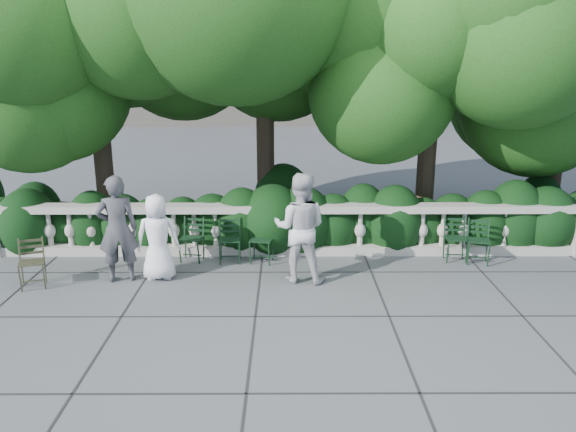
{
  "coord_description": "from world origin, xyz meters",
  "views": [
    {
      "loc": [
        -0.04,
        -8.65,
        3.72
      ],
      "look_at": [
        0.0,
        1.0,
        1.0
      ],
      "focal_mm": 35.0,
      "sensor_mm": 36.0,
      "label": 1
    }
  ],
  "objects_px": {
    "chair_b": "(190,263)",
    "chair_e": "(477,266)",
    "person_woman_grey": "(117,229)",
    "person_casual_man": "(300,228)",
    "chair_c": "(260,265)",
    "chair_f": "(456,263)",
    "chair_d": "(230,265)",
    "person_businessman": "(158,237)",
    "chair_weathered": "(34,291)"
  },
  "relations": [
    {
      "from": "chair_c",
      "to": "person_businessman",
      "type": "height_order",
      "value": "person_businessman"
    },
    {
      "from": "chair_b",
      "to": "person_casual_man",
      "type": "distance_m",
      "value": 2.4
    },
    {
      "from": "chair_e",
      "to": "person_casual_man",
      "type": "relative_size",
      "value": 0.44
    },
    {
      "from": "chair_b",
      "to": "person_casual_man",
      "type": "relative_size",
      "value": 0.44
    },
    {
      "from": "person_woman_grey",
      "to": "person_casual_man",
      "type": "height_order",
      "value": "person_casual_man"
    },
    {
      "from": "person_woman_grey",
      "to": "person_casual_man",
      "type": "distance_m",
      "value": 3.1
    },
    {
      "from": "chair_d",
      "to": "person_businessman",
      "type": "xyz_separation_m",
      "value": [
        -1.16,
        -0.66,
        0.76
      ]
    },
    {
      "from": "chair_weathered",
      "to": "person_businessman",
      "type": "xyz_separation_m",
      "value": [
        1.98,
        0.54,
        0.76
      ]
    },
    {
      "from": "chair_b",
      "to": "person_businessman",
      "type": "bearing_deg",
      "value": -109.81
    },
    {
      "from": "chair_c",
      "to": "person_businessman",
      "type": "distance_m",
      "value": 1.99
    },
    {
      "from": "chair_b",
      "to": "person_casual_man",
      "type": "xyz_separation_m",
      "value": [
        2.04,
        -0.82,
        0.95
      ]
    },
    {
      "from": "person_businessman",
      "to": "person_woman_grey",
      "type": "xyz_separation_m",
      "value": [
        -0.65,
        -0.08,
        0.17
      ]
    },
    {
      "from": "chair_c",
      "to": "person_casual_man",
      "type": "height_order",
      "value": "person_casual_man"
    },
    {
      "from": "chair_b",
      "to": "chair_c",
      "type": "bearing_deg",
      "value": 4.78
    },
    {
      "from": "chair_b",
      "to": "person_casual_man",
      "type": "bearing_deg",
      "value": -13.17
    },
    {
      "from": "chair_f",
      "to": "chair_weathered",
      "type": "relative_size",
      "value": 1.0
    },
    {
      "from": "person_woman_grey",
      "to": "chair_f",
      "type": "bearing_deg",
      "value": 173.0
    },
    {
      "from": "chair_b",
      "to": "chair_d",
      "type": "distance_m",
      "value": 0.76
    },
    {
      "from": "chair_weathered",
      "to": "person_businessman",
      "type": "height_order",
      "value": "person_businessman"
    },
    {
      "from": "chair_e",
      "to": "chair_f",
      "type": "xyz_separation_m",
      "value": [
        -0.35,
        0.13,
        0.0
      ]
    },
    {
      "from": "chair_b",
      "to": "person_businessman",
      "type": "distance_m",
      "value": 1.13
    },
    {
      "from": "chair_f",
      "to": "person_casual_man",
      "type": "bearing_deg",
      "value": -162.2
    },
    {
      "from": "chair_f",
      "to": "person_casual_man",
      "type": "distance_m",
      "value": 3.22
    },
    {
      "from": "person_businessman",
      "to": "chair_d",
      "type": "bearing_deg",
      "value": -153.84
    },
    {
      "from": "person_businessman",
      "to": "person_woman_grey",
      "type": "distance_m",
      "value": 0.68
    },
    {
      "from": "chair_c",
      "to": "person_woman_grey",
      "type": "relative_size",
      "value": 0.45
    },
    {
      "from": "person_casual_man",
      "to": "chair_d",
      "type": "bearing_deg",
      "value": -19.31
    },
    {
      "from": "person_woman_grey",
      "to": "person_casual_man",
      "type": "relative_size",
      "value": 0.98
    },
    {
      "from": "chair_d",
      "to": "chair_weathered",
      "type": "bearing_deg",
      "value": -161.9
    },
    {
      "from": "person_businessman",
      "to": "chair_weathered",
      "type": "bearing_deg",
      "value": 11.77
    },
    {
      "from": "chair_f",
      "to": "chair_c",
      "type": "bearing_deg",
      "value": -176.2
    },
    {
      "from": "chair_b",
      "to": "chair_weathered",
      "type": "relative_size",
      "value": 1.0
    },
    {
      "from": "chair_b",
      "to": "chair_e",
      "type": "xyz_separation_m",
      "value": [
        5.36,
        -0.15,
        0.0
      ]
    },
    {
      "from": "person_casual_man",
      "to": "chair_weathered",
      "type": "bearing_deg",
      "value": 16.42
    },
    {
      "from": "chair_c",
      "to": "chair_f",
      "type": "relative_size",
      "value": 1.0
    },
    {
      "from": "chair_c",
      "to": "person_businessman",
      "type": "bearing_deg",
      "value": -148.69
    },
    {
      "from": "chair_b",
      "to": "person_businessman",
      "type": "height_order",
      "value": "person_businessman"
    },
    {
      "from": "chair_c",
      "to": "person_woman_grey",
      "type": "bearing_deg",
      "value": -152.23
    },
    {
      "from": "chair_e",
      "to": "chair_f",
      "type": "height_order",
      "value": "same"
    },
    {
      "from": "chair_d",
      "to": "chair_weathered",
      "type": "relative_size",
      "value": 1.0
    },
    {
      "from": "chair_f",
      "to": "chair_d",
      "type": "bearing_deg",
      "value": -176.46
    },
    {
      "from": "person_woman_grey",
      "to": "chair_e",
      "type": "bearing_deg",
      "value": 171.43
    },
    {
      "from": "chair_d",
      "to": "person_casual_man",
      "type": "xyz_separation_m",
      "value": [
        1.29,
        -0.74,
        0.95
      ]
    },
    {
      "from": "chair_f",
      "to": "person_businessman",
      "type": "height_order",
      "value": "person_businessman"
    },
    {
      "from": "chair_b",
      "to": "person_businessman",
      "type": "relative_size",
      "value": 0.55
    },
    {
      "from": "chair_d",
      "to": "chair_f",
      "type": "distance_m",
      "value": 4.25
    },
    {
      "from": "chair_e",
      "to": "person_businessman",
      "type": "bearing_deg",
      "value": -161.48
    },
    {
      "from": "chair_e",
      "to": "chair_f",
      "type": "distance_m",
      "value": 0.38
    },
    {
      "from": "chair_f",
      "to": "person_woman_grey",
      "type": "distance_m",
      "value": 6.19
    },
    {
      "from": "chair_c",
      "to": "person_woman_grey",
      "type": "distance_m",
      "value": 2.65
    }
  ]
}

